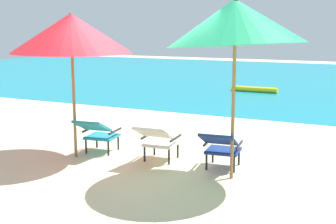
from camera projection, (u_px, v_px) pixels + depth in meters
ground_plane at (230, 117)px, 11.46m from camera, size 40.00×40.00×0.00m
ocean_band at (293, 79)px, 19.41m from camera, size 40.00×18.00×0.01m
swim_buoy at (254, 89)px, 15.71m from camera, size 1.60×0.18×0.18m
lounge_chair_left at (98, 132)px, 8.06m from camera, size 0.64×0.93×0.68m
lounge_chair_center at (157, 139)px, 7.56m from camera, size 0.59×0.91×0.68m
lounge_chair_right at (221, 146)px, 7.13m from camera, size 0.62×0.92×0.68m
beach_umbrella_left at (71, 33)px, 7.57m from camera, size 2.15×2.14×2.46m
beach_umbrella_right at (235, 22)px, 6.41m from camera, size 2.72×2.70×2.69m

